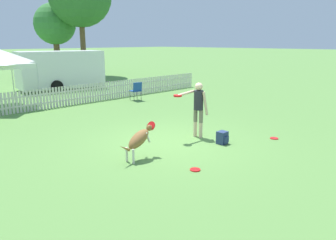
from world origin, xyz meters
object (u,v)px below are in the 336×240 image
at_px(leaping_dog, 139,139).
at_px(backpack_on_grass, 222,138).
at_px(handler_person, 198,104).
at_px(tree_left_grove, 55,24).
at_px(frisbee_near_dog, 195,170).
at_px(equipment_trailer, 60,69).
at_px(frisbee_near_handler, 274,138).
at_px(folding_chair_center, 136,89).

distance_m(leaping_dog, backpack_on_grass, 2.58).
relative_size(handler_person, tree_left_grove, 0.28).
bearing_deg(tree_left_grove, backpack_on_grass, -106.75).
bearing_deg(frisbee_near_dog, backpack_on_grass, 18.64).
distance_m(leaping_dog, tree_left_grove, 22.79).
bearing_deg(handler_person, leaping_dog, 90.17).
bearing_deg(equipment_trailer, handler_person, -89.82).
bearing_deg(equipment_trailer, frisbee_near_dog, -96.72).
distance_m(frisbee_near_handler, frisbee_near_dog, 3.53).
bearing_deg(tree_left_grove, frisbee_near_handler, -102.61).
distance_m(frisbee_near_handler, backpack_on_grass, 1.70).
distance_m(folding_chair_center, tree_left_grove, 15.28).
bearing_deg(tree_left_grove, folding_chair_center, -103.99).
bearing_deg(tree_left_grove, handler_person, -107.43).
height_order(frisbee_near_handler, tree_left_grove, tree_left_grove).
relative_size(backpack_on_grass, folding_chair_center, 0.39).
relative_size(frisbee_near_handler, equipment_trailer, 0.04).
distance_m(frisbee_near_dog, folding_chair_center, 9.14).
xyz_separation_m(handler_person, equipment_trailer, (2.24, 12.24, 0.17)).
bearing_deg(handler_person, equipment_trailer, -14.48).
height_order(backpack_on_grass, equipment_trailer, equipment_trailer).
xyz_separation_m(handler_person, leaping_dog, (-2.46, -0.18, -0.51)).
bearing_deg(equipment_trailer, tree_left_grove, 73.60).
distance_m(frisbee_near_handler, equipment_trailer, 14.08).
height_order(handler_person, leaping_dog, handler_person).
distance_m(backpack_on_grass, tree_left_grove, 22.71).
relative_size(handler_person, frisbee_near_dog, 6.91).
height_order(frisbee_near_handler, frisbee_near_dog, same).
bearing_deg(handler_person, frisbee_near_handler, -144.59).
bearing_deg(frisbee_near_dog, frisbee_near_handler, -2.34).
distance_m(backpack_on_grass, folding_chair_center, 7.57).
bearing_deg(equipment_trailer, backpack_on_grass, -89.17).
height_order(leaping_dog, folding_chair_center, folding_chair_center).
xyz_separation_m(leaping_dog, frisbee_near_dog, (0.39, -1.44, -0.51)).
bearing_deg(folding_chair_center, backpack_on_grass, 78.70).
bearing_deg(tree_left_grove, leaping_dog, -113.28).
xyz_separation_m(frisbee_near_handler, equipment_trailer, (0.78, 14.00, 1.19)).
distance_m(frisbee_near_dog, tree_left_grove, 24.04).
relative_size(frisbee_near_handler, tree_left_grove, 0.04).
bearing_deg(equipment_trailer, folding_chair_center, -73.88).
relative_size(equipment_trailer, tree_left_grove, 0.96).
distance_m(handler_person, backpack_on_grass, 1.26).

